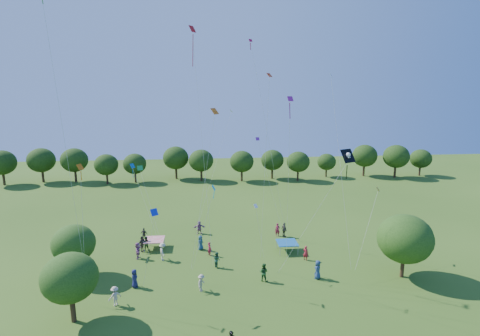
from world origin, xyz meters
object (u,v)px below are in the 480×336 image
at_px(near_tree_north, 74,244).
at_px(tent_red_stripe, 154,240).
at_px(near_tree_east, 405,239).
at_px(tent_blue, 287,243).
at_px(red_high_kite, 196,73).
at_px(near_tree_west, 70,278).
at_px(pirate_kite, 347,158).

bearing_deg(near_tree_north, tent_red_stripe, 41.12).
height_order(near_tree_east, tent_blue, near_tree_east).
bearing_deg(red_high_kite, near_tree_west, -135.80).
bearing_deg(tent_blue, tent_red_stripe, 171.27).
distance_m(near_tree_east, pirate_kite, 11.65).
height_order(tent_blue, red_high_kite, red_high_kite).
relative_size(near_tree_east, red_high_kite, 0.28).
xyz_separation_m(tent_red_stripe, pirate_kite, (17.20, -12.16, 11.30)).
xyz_separation_m(tent_red_stripe, red_high_kite, (5.22, -3.91, 18.24)).
relative_size(tent_red_stripe, pirate_kite, 0.19).
height_order(near_tree_west, pirate_kite, pirate_kite).
xyz_separation_m(near_tree_east, tent_red_stripe, (-24.62, 9.05, -2.87)).
bearing_deg(red_high_kite, tent_blue, 9.62).
distance_m(near_tree_north, near_tree_east, 31.51).
relative_size(near_tree_west, tent_blue, 2.55).
distance_m(near_tree_west, red_high_kite, 20.68).
distance_m(near_tree_north, red_high_kite, 20.01).
distance_m(near_tree_west, pirate_kite, 23.41).
relative_size(near_tree_north, near_tree_east, 0.83).
bearing_deg(pirate_kite, near_tree_west, -176.75).
bearing_deg(tent_red_stripe, near_tree_east, -20.19).
height_order(near_tree_north, red_high_kite, red_high_kite).
bearing_deg(near_tree_west, red_high_kite, 44.20).
height_order(near_tree_north, tent_blue, near_tree_north).
height_order(near_tree_east, pirate_kite, pirate_kite).
xyz_separation_m(near_tree_east, tent_blue, (-9.77, 6.77, -2.87)).
bearing_deg(tent_blue, pirate_kite, -76.64).
bearing_deg(near_tree_north, tent_blue, 9.45).
relative_size(near_tree_north, red_high_kite, 0.23).
bearing_deg(pirate_kite, tent_red_stripe, 144.75).
distance_m(near_tree_west, tent_blue, 22.49).
xyz_separation_m(near_tree_north, tent_red_stripe, (6.73, 5.87, -2.31)).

